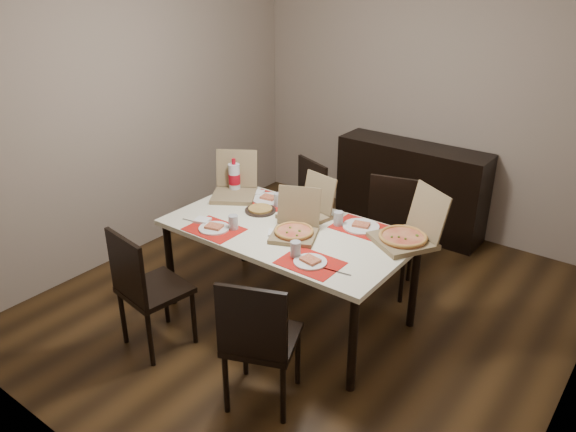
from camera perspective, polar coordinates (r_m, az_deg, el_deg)
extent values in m
cube|color=#3B2712|center=(4.62, 2.06, -9.14)|extent=(3.80, 4.00, 0.02)
cube|color=gray|center=(5.74, 14.12, 11.37)|extent=(3.80, 0.02, 2.60)
cube|color=gray|center=(5.31, -15.12, 10.19)|extent=(0.02, 4.00, 2.60)
cube|color=black|center=(5.79, 12.32, 2.80)|extent=(1.50, 0.40, 0.90)
cube|color=#EBE7C6|center=(4.14, 0.00, -1.51)|extent=(1.80, 1.00, 0.04)
cylinder|color=black|center=(4.55, -11.90, -4.84)|extent=(0.06, 0.06, 0.71)
cylinder|color=black|center=(3.64, 6.58, -12.87)|extent=(0.06, 0.06, 0.71)
cylinder|color=black|center=(5.09, -4.58, -0.99)|extent=(0.06, 0.06, 0.71)
cylinder|color=black|center=(4.29, 12.68, -6.87)|extent=(0.06, 0.06, 0.71)
cube|color=black|center=(4.07, -13.35, -7.29)|extent=(0.48, 0.48, 0.04)
cube|color=black|center=(3.87, -16.08, -5.13)|extent=(0.42, 0.09, 0.46)
cylinder|color=black|center=(4.26, -16.41, -9.85)|extent=(0.04, 0.04, 0.43)
cylinder|color=black|center=(4.00, -13.82, -12.08)|extent=(0.04, 0.04, 0.43)
cylinder|color=black|center=(4.40, -12.33, -8.13)|extent=(0.04, 0.04, 0.43)
cylinder|color=black|center=(4.15, -9.56, -10.14)|extent=(0.04, 0.04, 0.43)
cube|color=black|center=(3.51, -2.63, -12.40)|extent=(0.55, 0.55, 0.04)
cube|color=black|center=(3.21, -3.74, -10.83)|extent=(0.40, 0.19, 0.46)
cylinder|color=black|center=(3.57, -6.33, -16.59)|extent=(0.04, 0.04, 0.43)
cylinder|color=black|center=(3.48, -0.50, -17.69)|extent=(0.04, 0.04, 0.43)
cylinder|color=black|center=(3.83, -4.39, -13.18)|extent=(0.04, 0.04, 0.43)
cylinder|color=black|center=(3.75, 0.99, -14.08)|extent=(0.04, 0.04, 0.43)
cube|color=black|center=(5.05, 0.65, 0.06)|extent=(0.54, 0.54, 0.04)
cube|color=black|center=(5.05, 2.48, 3.12)|extent=(0.40, 0.18, 0.46)
cylinder|color=black|center=(5.11, 3.43, -2.59)|extent=(0.04, 0.04, 0.43)
cylinder|color=black|center=(5.38, 1.21, -1.10)|extent=(0.04, 0.04, 0.43)
cylinder|color=black|center=(4.94, 0.00, -3.62)|extent=(0.04, 0.04, 0.43)
cylinder|color=black|center=(5.21, -2.10, -2.02)|extent=(0.04, 0.04, 0.43)
cube|color=black|center=(4.70, 9.99, -2.38)|extent=(0.52, 0.52, 0.04)
cube|color=black|center=(4.76, 10.69, 1.28)|extent=(0.41, 0.14, 0.46)
cylinder|color=black|center=(4.94, 12.28, -4.24)|extent=(0.04, 0.04, 0.43)
cylinder|color=black|center=(4.99, 8.21, -3.56)|extent=(0.04, 0.04, 0.43)
cylinder|color=black|center=(4.63, 11.49, -6.28)|extent=(0.04, 0.04, 0.43)
cylinder|color=black|center=(4.68, 7.16, -5.53)|extent=(0.04, 0.04, 0.43)
cube|color=red|center=(4.15, -7.50, -1.34)|extent=(0.40, 0.30, 0.00)
cylinder|color=white|center=(4.15, -7.51, -1.24)|extent=(0.23, 0.23, 0.01)
cube|color=tan|center=(4.14, -7.52, -1.05)|extent=(0.14, 0.12, 0.02)
cylinder|color=#A5A8B0|center=(4.12, -5.58, -0.65)|extent=(0.07, 0.07, 0.11)
cube|color=#B2B2B7|center=(4.29, -9.59, -0.57)|extent=(0.20, 0.04, 0.00)
cube|color=white|center=(4.28, -8.69, -0.43)|extent=(0.13, 0.13, 0.02)
cube|color=red|center=(3.68, 2.27, -4.78)|extent=(0.40, 0.30, 0.00)
cylinder|color=white|center=(3.68, 2.27, -4.67)|extent=(0.22, 0.22, 0.01)
cube|color=tan|center=(3.67, 2.28, -4.47)|extent=(0.13, 0.11, 0.02)
cylinder|color=#A5A8B0|center=(3.73, 0.77, -3.39)|extent=(0.07, 0.07, 0.11)
cube|color=#B2B2B7|center=(3.59, 4.95, -5.67)|extent=(0.20, 0.04, 0.00)
cube|color=red|center=(4.61, -1.99, 1.65)|extent=(0.40, 0.30, 0.00)
cylinder|color=white|center=(4.61, -1.99, 1.74)|extent=(0.27, 0.27, 0.01)
cube|color=tan|center=(4.61, -1.99, 1.92)|extent=(0.13, 0.11, 0.02)
cylinder|color=#A5A8B0|center=(4.48, -0.99, 1.64)|extent=(0.07, 0.07, 0.11)
cube|color=#B2B2B7|center=(4.72, -3.40, 2.17)|extent=(0.20, 0.04, 0.00)
cube|color=white|center=(4.73, -3.20, 2.40)|extent=(0.13, 0.13, 0.02)
cube|color=red|center=(4.18, 7.42, -1.15)|extent=(0.40, 0.30, 0.00)
cylinder|color=white|center=(4.18, 7.42, -1.05)|extent=(0.27, 0.27, 0.01)
cube|color=tan|center=(4.17, 7.44, -0.87)|extent=(0.14, 0.12, 0.02)
cylinder|color=#A5A8B0|center=(4.17, 5.14, -0.27)|extent=(0.07, 0.07, 0.11)
cube|color=#B2B2B7|center=(4.12, 9.73, -1.71)|extent=(0.20, 0.04, 0.00)
cube|color=white|center=(4.05, -1.18, -1.72)|extent=(0.16, 0.16, 0.02)
cube|color=#776445|center=(4.00, 0.61, -1.92)|extent=(0.41, 0.41, 0.03)
cube|color=#776445|center=(4.07, 1.12, 1.04)|extent=(0.32, 0.19, 0.28)
cylinder|color=tan|center=(3.99, 0.61, -1.61)|extent=(0.35, 0.35, 0.02)
cube|color=#776445|center=(3.99, 11.57, -2.49)|extent=(0.52, 0.52, 0.04)
cube|color=#776445|center=(4.01, 14.05, 0.41)|extent=(0.36, 0.27, 0.34)
cylinder|color=tan|center=(3.98, 11.60, -2.14)|extent=(0.44, 0.44, 0.02)
cube|color=#776445|center=(4.68, -5.50, 2.11)|extent=(0.48, 0.48, 0.03)
cube|color=#776445|center=(4.78, -5.23, 4.86)|extent=(0.33, 0.25, 0.31)
cube|color=#776445|center=(4.28, 1.64, -0.10)|extent=(0.37, 0.37, 0.03)
cube|color=#776445|center=(4.31, 3.19, 2.39)|extent=(0.32, 0.13, 0.28)
cylinder|color=black|center=(4.41, -2.82, 0.57)|extent=(0.25, 0.25, 0.01)
cylinder|color=tan|center=(4.41, -2.83, 0.75)|extent=(0.19, 0.19, 0.02)
imported|color=white|center=(4.18, 1.98, -0.73)|extent=(0.17, 0.17, 0.03)
cylinder|color=silver|center=(4.75, -5.47, 3.84)|extent=(0.10, 0.10, 0.25)
cylinder|color=#A60717|center=(4.75, -5.47, 3.79)|extent=(0.10, 0.10, 0.09)
cylinder|color=#A60717|center=(4.70, -5.54, 5.54)|extent=(0.03, 0.03, 0.05)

